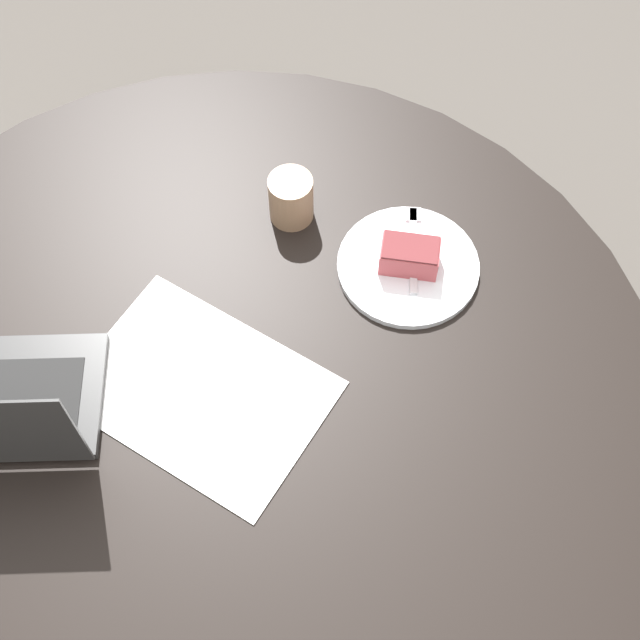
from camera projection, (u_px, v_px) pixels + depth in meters
The scene contains 7 objects.
ground_plane at pixel (255, 540), 2.00m from camera, with size 12.00×12.00×0.00m, color #4C4742.
dining_table at pixel (230, 429), 1.44m from camera, with size 1.38×1.38×0.75m.
paper_document at pixel (201, 391), 1.36m from camera, with size 0.44×0.38×0.00m.
plate at pixel (408, 266), 1.47m from camera, with size 0.23×0.23×0.01m.
cake_slice at pixel (410, 256), 1.44m from camera, with size 0.10×0.06×0.05m.
fork at pixel (413, 241), 1.48m from camera, with size 0.04×0.17×0.00m.
coffee_glass at pixel (291, 198), 1.49m from camera, with size 0.08×0.08×0.09m.
Camera 1 is at (-0.24, 0.52, 1.99)m, focal length 50.00 mm.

